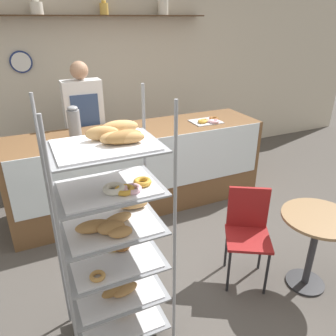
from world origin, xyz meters
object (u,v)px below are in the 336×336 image
object	(u,v)px
cafe_table	(316,235)
coffee_carafe	(74,122)
pastry_rack	(115,234)
cafe_chair	(248,226)
donut_tray_counter	(208,121)
person_worker	(85,127)

from	to	relation	value
cafe_table	coffee_carafe	xyz separation A→B (m)	(-1.59, 1.96, 0.65)
pastry_rack	cafe_chair	distance (m)	1.28
cafe_table	coffee_carafe	bearing A→B (deg)	129.11
donut_tray_counter	coffee_carafe	bearing A→B (deg)	176.04
person_worker	coffee_carafe	xyz separation A→B (m)	(-0.21, -0.54, 0.23)
person_worker	cafe_chair	bearing A→B (deg)	-66.15
person_worker	coffee_carafe	distance (m)	0.62
coffee_carafe	person_worker	bearing A→B (deg)	68.82
cafe_chair	person_worker	bearing A→B (deg)	144.10
person_worker	cafe_chair	xyz separation A→B (m)	(0.95, -2.14, -0.43)
person_worker	pastry_rack	bearing A→B (deg)	-97.01
cafe_table	donut_tray_counter	size ratio (longest dim) A/B	1.98
person_worker	cafe_chair	world-z (taller)	person_worker
cafe_chair	coffee_carafe	world-z (taller)	coffee_carafe
cafe_table	cafe_chair	xyz separation A→B (m)	(-0.44, 0.35, -0.00)
pastry_rack	coffee_carafe	bearing A→B (deg)	87.66
cafe_chair	donut_tray_counter	bearing A→B (deg)	103.03
cafe_table	donut_tray_counter	world-z (taller)	donut_tray_counter
pastry_rack	person_worker	bearing A→B (deg)	82.99
person_worker	cafe_chair	size ratio (longest dim) A/B	2.02
pastry_rack	cafe_chair	world-z (taller)	pastry_rack
person_worker	cafe_chair	distance (m)	2.38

